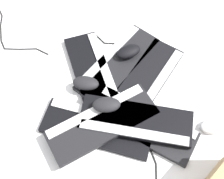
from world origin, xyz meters
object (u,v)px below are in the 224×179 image
(mouse_1, at_px, (107,105))
(keyboard_3, at_px, (117,64))
(keyboard_0, at_px, (97,128))
(mouse_3, at_px, (213,126))
(keyboard_4, at_px, (93,74))
(mouse_2, at_px, (129,51))
(keyboard_2, at_px, (146,81))
(keyboard_1, at_px, (142,124))
(keyboard_6, at_px, (136,121))
(keyboard_5, at_px, (102,123))
(mouse_0, at_px, (86,83))

(mouse_1, bearing_deg, keyboard_3, 77.34)
(keyboard_0, bearing_deg, mouse_3, 131.08)
(keyboard_0, distance_m, mouse_3, 0.46)
(keyboard_4, xyz_separation_m, mouse_2, (-0.18, 0.05, 0.04))
(keyboard_0, bearing_deg, keyboard_3, -154.76)
(keyboard_3, bearing_deg, keyboard_2, 93.29)
(mouse_1, bearing_deg, keyboard_1, -22.28)
(mouse_3, bearing_deg, mouse_2, -57.16)
(mouse_1, bearing_deg, keyboard_6, -27.55)
(keyboard_4, relative_size, mouse_2, 4.12)
(keyboard_0, bearing_deg, keyboard_5, 149.70)
(keyboard_4, bearing_deg, keyboard_1, 81.62)
(keyboard_6, xyz_separation_m, mouse_3, (-0.19, 0.24, -0.02))
(keyboard_1, bearing_deg, mouse_2, -131.19)
(keyboard_5, relative_size, mouse_2, 4.23)
(keyboard_0, bearing_deg, mouse_2, -160.40)
(keyboard_1, xyz_separation_m, keyboard_2, (-0.17, -0.11, 0.00))
(mouse_0, height_order, mouse_1, mouse_1)
(keyboard_2, bearing_deg, keyboard_3, -86.71)
(keyboard_2, xyz_separation_m, mouse_2, (-0.05, -0.14, 0.04))
(keyboard_6, bearing_deg, keyboard_4, -102.86)
(keyboard_3, distance_m, keyboard_6, 0.30)
(keyboard_4, height_order, keyboard_5, keyboard_5)
(keyboard_0, relative_size, mouse_2, 4.21)
(keyboard_4, distance_m, mouse_0, 0.08)
(keyboard_3, height_order, mouse_0, mouse_0)
(keyboard_5, xyz_separation_m, keyboard_6, (-0.09, 0.10, 0.00))
(mouse_3, bearing_deg, keyboard_5, -11.40)
(keyboard_4, bearing_deg, mouse_0, 17.44)
(mouse_0, xyz_separation_m, mouse_3, (-0.20, 0.51, -0.03))
(keyboard_1, xyz_separation_m, keyboard_6, (0.02, -0.02, 0.03))
(mouse_0, bearing_deg, mouse_3, 168.54)
(mouse_2, bearing_deg, mouse_0, -163.16)
(keyboard_6, distance_m, mouse_1, 0.13)
(mouse_0, xyz_separation_m, mouse_2, (-0.24, 0.03, 0.00))
(keyboard_5, xyz_separation_m, mouse_3, (-0.28, 0.34, -0.02))
(mouse_0, bearing_deg, keyboard_4, -105.22)
(keyboard_2, xyz_separation_m, keyboard_5, (0.28, -0.01, 0.03))
(keyboard_0, xyz_separation_m, keyboard_4, (-0.17, -0.18, 0.00))
(keyboard_4, distance_m, mouse_3, 0.54)
(mouse_0, height_order, mouse_3, mouse_0)
(keyboard_1, height_order, keyboard_5, keyboard_5)
(keyboard_0, relative_size, keyboard_4, 1.02)
(mouse_0, bearing_deg, keyboard_0, 113.25)
(keyboard_4, bearing_deg, keyboard_3, 158.79)
(keyboard_4, height_order, mouse_3, mouse_3)
(keyboard_1, bearing_deg, mouse_3, 128.24)
(keyboard_4, xyz_separation_m, mouse_1, (0.10, 0.17, 0.07))
(mouse_2, height_order, mouse_3, mouse_2)
(keyboard_6, distance_m, mouse_0, 0.26)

